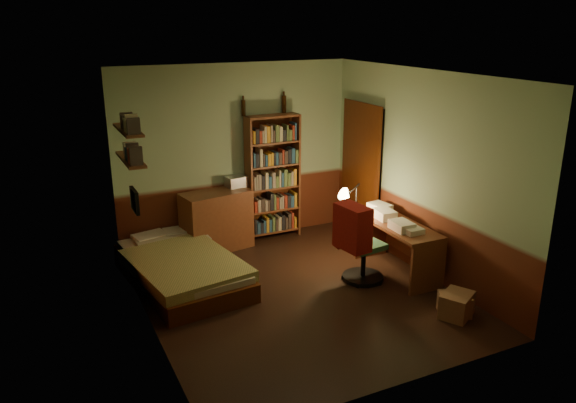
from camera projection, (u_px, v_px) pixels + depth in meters
name	position (u px, v px, depth m)	size (l,w,h in m)	color
floor	(297.00, 294.00, 6.80)	(3.50, 4.00, 0.02)	black
ceiling	(298.00, 74.00, 5.99)	(3.50, 4.00, 0.02)	silver
wall_back	(236.00, 155.00, 8.12)	(3.50, 0.02, 2.60)	#90AF88
wall_left	(142.00, 213.00, 5.67)	(0.02, 4.00, 2.60)	#90AF88
wall_right	(421.00, 174.00, 7.12)	(0.02, 4.00, 2.60)	#90AF88
wall_front	(405.00, 254.00, 4.67)	(3.50, 0.02, 2.60)	#90AF88
doorway	(362.00, 173.00, 8.31)	(0.06, 0.90, 2.00)	black
door_trim	(360.00, 173.00, 8.29)	(0.02, 0.98, 2.08)	#3D1908
bed	(181.00, 258.00, 7.05)	(1.11, 2.07, 0.61)	olive
dresser	(217.00, 221.00, 8.01)	(0.96, 0.48, 0.85)	brown
mini_stereo	(236.00, 181.00, 8.11)	(0.28, 0.22, 0.15)	#B2B2B7
bookshelf	(273.00, 178.00, 8.31)	(0.80, 0.25, 1.86)	brown
bottle_left	(243.00, 108.00, 7.91)	(0.06, 0.06, 0.22)	black
bottle_right	(284.00, 104.00, 8.17)	(0.07, 0.07, 0.25)	black
desk	(398.00, 249.00, 7.26)	(0.52, 1.26, 0.67)	brown
paper_stack	(380.00, 208.00, 7.59)	(0.22, 0.30, 0.12)	silver
desk_lamp	(356.00, 194.00, 7.50)	(0.16, 0.16, 0.54)	black
office_chair	(364.00, 240.00, 7.00)	(0.54, 0.48, 1.09)	#326541
red_jacket	(364.00, 177.00, 6.71)	(0.25, 0.47, 0.55)	maroon
wall_shelf_lower	(131.00, 159.00, 6.57)	(0.20, 0.90, 0.03)	brown
wall_shelf_upper	(128.00, 130.00, 6.46)	(0.20, 0.90, 0.03)	brown
framed_picture	(135.00, 201.00, 6.22)	(0.04, 0.32, 0.26)	black
cardboard_box_a	(457.00, 305.00, 6.23)	(0.37, 0.30, 0.28)	brown
cardboard_box_b	(455.00, 304.00, 6.29)	(0.34, 0.28, 0.24)	brown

